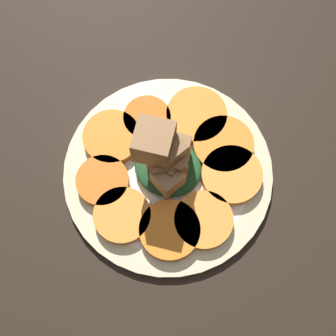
% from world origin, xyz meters
% --- Properties ---
extents(table_slab, '(1.20, 1.20, 0.02)m').
position_xyz_m(table_slab, '(0.00, 0.00, 0.01)').
color(table_slab, black).
rests_on(table_slab, ground).
extents(plate, '(0.29, 0.29, 0.01)m').
position_xyz_m(plate, '(0.00, 0.00, 0.03)').
color(plate, beige).
rests_on(plate, table_slab).
extents(carrot_slice_0, '(0.08, 0.08, 0.01)m').
position_xyz_m(carrot_slice_0, '(-0.06, 0.06, 0.04)').
color(carrot_slice_0, orange).
rests_on(carrot_slice_0, plate).
extents(carrot_slice_1, '(0.08, 0.08, 0.01)m').
position_xyz_m(carrot_slice_1, '(-0.09, -0.02, 0.04)').
color(carrot_slice_1, '#F9963A').
rests_on(carrot_slice_1, plate).
extents(carrot_slice_2, '(0.08, 0.08, 0.01)m').
position_xyz_m(carrot_slice_2, '(-0.06, -0.06, 0.04)').
color(carrot_slice_2, orange).
rests_on(carrot_slice_2, plate).
extents(carrot_slice_3, '(0.09, 0.09, 0.01)m').
position_xyz_m(carrot_slice_3, '(-0.02, -0.09, 0.04)').
color(carrot_slice_3, orange).
rests_on(carrot_slice_3, plate).
extents(carrot_slice_4, '(0.07, 0.07, 0.01)m').
position_xyz_m(carrot_slice_4, '(0.05, -0.06, 0.04)').
color(carrot_slice_4, orange).
rests_on(carrot_slice_4, plate).
extents(carrot_slice_5, '(0.08, 0.08, 0.01)m').
position_xyz_m(carrot_slice_5, '(0.09, -0.02, 0.04)').
color(carrot_slice_5, orange).
rests_on(carrot_slice_5, plate).
extents(carrot_slice_6, '(0.07, 0.07, 0.01)m').
position_xyz_m(carrot_slice_6, '(0.08, 0.04, 0.04)').
color(carrot_slice_6, orange).
rests_on(carrot_slice_6, plate).
extents(carrot_slice_7, '(0.08, 0.08, 0.01)m').
position_xyz_m(carrot_slice_7, '(0.04, 0.08, 0.04)').
color(carrot_slice_7, orange).
rests_on(carrot_slice_7, plate).
extents(carrot_slice_8, '(0.08, 0.08, 0.01)m').
position_xyz_m(carrot_slice_8, '(-0.03, 0.08, 0.04)').
color(carrot_slice_8, orange).
rests_on(carrot_slice_8, plate).
extents(center_pile, '(0.09, 0.09, 0.11)m').
position_xyz_m(center_pile, '(0.00, -0.00, 0.08)').
color(center_pile, '#235128').
rests_on(center_pile, plate).
extents(fork, '(0.17, 0.08, 0.00)m').
position_xyz_m(fork, '(-0.02, -0.07, 0.03)').
color(fork, silver).
rests_on(fork, plate).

